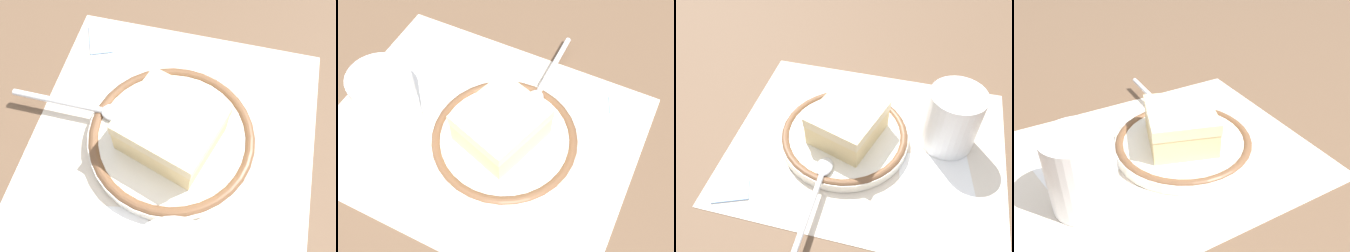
{
  "view_description": "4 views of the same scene",
  "coord_description": "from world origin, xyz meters",
  "views": [
    {
      "loc": [
        -0.16,
        -0.04,
        0.41
      ],
      "look_at": [
        0.04,
        0.0,
        0.04
      ],
      "focal_mm": 41.53,
      "sensor_mm": 36.0,
      "label": 1
    },
    {
      "loc": [
        0.17,
        -0.27,
        0.49
      ],
      "look_at": [
        0.04,
        0.0,
        0.04
      ],
      "focal_mm": 46.47,
      "sensor_mm": 36.0,
      "label": 2
    },
    {
      "loc": [
        -0.05,
        0.35,
        0.42
      ],
      "look_at": [
        0.04,
        0.0,
        0.04
      ],
      "focal_mm": 38.69,
      "sensor_mm": 36.0,
      "label": 3
    },
    {
      "loc": [
        -0.17,
        -0.36,
        0.32
      ],
      "look_at": [
        0.04,
        0.0,
        0.04
      ],
      "focal_mm": 39.54,
      "sensor_mm": 36.0,
      "label": 4
    }
  ],
  "objects": [
    {
      "name": "sugar_packet",
      "position": [
        0.16,
        0.13,
        0.0
      ],
      "size": [
        0.06,
        0.05,
        0.01
      ],
      "primitive_type": "cube",
      "rotation": [
        0.0,
        0.0,
        0.38
      ],
      "color": "#8CB2E0",
      "rests_on": "placemat"
    },
    {
      "name": "cake_slice",
      "position": [
        0.03,
        -0.0,
        0.04
      ],
      "size": [
        0.11,
        0.12,
        0.05
      ],
      "color": "beige",
      "rests_on": "plate"
    },
    {
      "name": "cup",
      "position": [
        -0.11,
        -0.04,
        0.04
      ],
      "size": [
        0.08,
        0.08,
        0.1
      ],
      "color": "white",
      "rests_on": "placemat"
    },
    {
      "name": "plate",
      "position": [
        0.04,
        0.0,
        0.01
      ],
      "size": [
        0.19,
        0.19,
        0.02
      ],
      "color": "silver",
      "rests_on": "placemat"
    },
    {
      "name": "spoon",
      "position": [
        0.05,
        0.1,
        0.02
      ],
      "size": [
        0.02,
        0.14,
        0.01
      ],
      "color": "silver",
      "rests_on": "plate"
    },
    {
      "name": "napkin",
      "position": [
        -0.11,
        0.06,
        0.0
      ],
      "size": [
        0.12,
        0.14,
        0.0
      ],
      "primitive_type": "cube",
      "rotation": [
        0.0,
        0.0,
        4.91
      ],
      "color": "white",
      "rests_on": "placemat"
    },
    {
      "name": "placemat",
      "position": [
        0.0,
        0.0,
        0.0
      ],
      "size": [
        0.4,
        0.33,
        0.0
      ],
      "primitive_type": "cube",
      "color": "beige",
      "rests_on": "ground_plane"
    },
    {
      "name": "ground_plane",
      "position": [
        0.0,
        0.0,
        0.0
      ],
      "size": [
        2.4,
        2.4,
        0.0
      ],
      "primitive_type": "plane",
      "color": "brown"
    }
  ]
}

